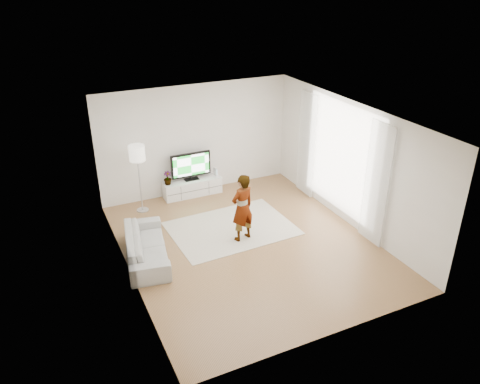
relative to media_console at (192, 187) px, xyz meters
name	(u,v)px	position (x,y,z in m)	size (l,w,h in m)	color
floor	(248,244)	(0.24, -2.76, -0.21)	(6.00, 6.00, 0.00)	#A5724A
ceiling	(249,117)	(0.24, -2.76, 2.59)	(6.00, 6.00, 0.00)	white
wall_left	(124,210)	(-2.26, -2.76, 1.19)	(0.02, 6.00, 2.80)	white
wall_right	(350,164)	(2.74, -2.76, 1.19)	(0.02, 6.00, 2.80)	white
wall_back	(196,139)	(0.24, 0.24, 1.19)	(5.00, 0.02, 2.80)	white
wall_front	(338,262)	(0.24, -5.76, 1.19)	(5.00, 0.02, 2.80)	white
window	(341,158)	(2.72, -2.46, 1.24)	(0.01, 2.60, 2.50)	white
curtain_near	(376,184)	(2.64, -3.76, 1.14)	(0.04, 0.70, 2.60)	white
curtain_far	(307,145)	(2.64, -1.16, 1.14)	(0.04, 0.70, 2.60)	white
media_console	(192,187)	(0.00, 0.00, 0.00)	(1.50, 0.43, 0.42)	white
television	(191,165)	(0.00, 0.03, 0.60)	(1.03, 0.20, 0.72)	black
game_console	(216,172)	(0.66, 0.00, 0.32)	(0.07, 0.16, 0.21)	white
potted_plant	(168,178)	(-0.64, 0.00, 0.38)	(0.19, 0.19, 0.35)	#3F7238
rug	(232,228)	(0.20, -2.01, -0.20)	(2.69, 1.93, 0.01)	beige
player	(242,208)	(0.22, -2.52, 0.55)	(0.55, 0.36, 1.50)	#334772
sofa	(146,246)	(-1.84, -2.35, 0.08)	(1.96, 0.77, 0.57)	#B4B4AF
floor_lamp	(137,156)	(-1.39, -0.29, 1.20)	(0.37, 0.37, 1.66)	silver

